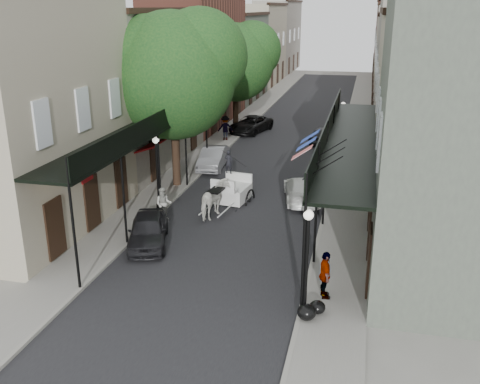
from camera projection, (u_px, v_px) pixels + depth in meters
The scene contains 24 objects.
ground at pixel (202, 277), 20.28m from camera, with size 140.00×140.00×0.00m, color gray.
road at pixel (284, 148), 38.65m from camera, with size 8.00×90.00×0.01m, color black.
sidewalk_left at pixel (218, 143), 39.73m from camera, with size 2.20×90.00×0.12m, color gray.
sidewalk_right at pixel (355, 151), 37.54m from camera, with size 2.20×90.00×0.12m, color gray.
building_row_left at pixel (208, 59), 48.00m from camera, with size 5.00×80.00×10.50m, color #9F987F.
building_row_right at pixel (407, 63), 44.24m from camera, with size 5.00×80.00×10.50m, color gray.
gallery_left at pixel (150, 127), 26.41m from camera, with size 2.20×18.05×4.88m.
gallery_right at pixel (346, 138), 24.31m from camera, with size 2.20×18.05×4.88m.
tree_near at pixel (181, 70), 28.41m from camera, with size 7.31×6.80×9.63m.
tree_far at pixel (240, 59), 41.50m from camera, with size 6.45×6.00×8.61m.
lamppost_right_near at pixel (306, 263), 16.87m from camera, with size 0.32×0.32×3.71m.
lamppost_left at pixel (157, 173), 26.01m from camera, with size 0.32×0.32×3.71m.
lamppost_right_far at pixel (342, 129), 35.25m from camera, with size 0.32×0.32×3.71m.
horse at pixel (215, 200), 25.76m from camera, with size 0.95×2.08×1.76m, color silver.
carriage at pixel (236, 178), 28.10m from camera, with size 2.00×2.76×2.94m.
pedestrian_walking at pixel (164, 204), 25.47m from camera, with size 0.78×0.61×1.60m, color #ABACA2.
pedestrian_sidewalk_left at pixel (225, 128), 40.28m from camera, with size 1.18×0.68×1.83m, color gray.
pedestrian_sidewalk_right at pixel (325, 275), 18.33m from camera, with size 1.01×0.42×1.73m, color gray.
car_left_near at pixel (148, 230), 22.83m from camera, with size 1.57×3.90×1.33m, color black.
car_left_mid at pixel (213, 158), 33.71m from camera, with size 1.40×4.01×1.32m, color gray.
car_left_far at pixel (251, 124), 43.31m from camera, with size 2.16×4.69×1.30m, color black.
car_right_near at pixel (302, 189), 28.02m from camera, with size 1.75×4.30×1.25m, color white.
car_right_far at pixel (323, 135), 39.92m from camera, with size 1.47×3.65×1.24m, color black.
trash_bags at pixel (311, 310), 17.35m from camera, with size 0.88×1.03×0.53m.
Camera 1 is at (5.57, -17.27, 9.70)m, focal length 40.00 mm.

